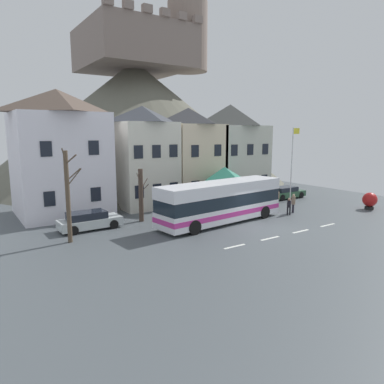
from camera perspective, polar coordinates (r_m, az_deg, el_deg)
name	(u,v)px	position (r m, az deg, el deg)	size (l,w,h in m)	color
ground_plane	(261,228)	(26.36, 11.06, -5.62)	(40.00, 60.00, 0.07)	#4A5055
townhouse_00	(60,153)	(31.32, -20.49, 5.89)	(6.91, 6.97, 10.23)	white
townhouse_01	(143,157)	(32.91, -7.83, 5.60)	(5.05, 5.20, 9.13)	silver
townhouse_02	(189,154)	(35.97, -0.56, 6.06)	(5.25, 6.26, 9.18)	beige
townhouse_03	(230,150)	(39.33, 6.08, 6.71)	(6.37, 6.56, 9.74)	beige
hilltop_castle	(136,119)	(51.98, -8.98, 11.56)	(41.67, 41.67, 24.38)	#626153
transit_bus	(221,202)	(26.88, 4.72, -1.66)	(10.94, 3.61, 3.12)	white
bus_shelter	(224,174)	(32.40, 5.21, 2.86)	(3.60, 3.60, 3.70)	#473D33
parked_car_00	(285,193)	(38.13, 14.77, -0.08)	(4.30, 1.86, 1.23)	#2E553A
parked_car_01	(89,221)	(26.15, -16.17, -4.43)	(4.36, 1.91, 1.30)	silver
parked_car_02	(244,198)	(34.21, 8.41, -0.95)	(4.45, 2.25, 1.22)	slate
pedestrian_00	(289,205)	(30.49, 15.31, -2.03)	(0.31, 0.31, 1.44)	black
pedestrian_01	(277,198)	(33.65, 13.56, -0.88)	(0.35, 0.35, 1.54)	#2D2D38
pedestrian_02	(262,201)	(32.22, 11.20, -1.44)	(0.39, 0.30, 1.46)	#38332D
pedestrian_03	(293,202)	(31.42, 15.96, -1.49)	(0.34, 0.34, 1.63)	#2D2D38
public_bench	(190,201)	(32.91, -0.24, -1.51)	(1.59, 0.48, 0.87)	brown
flagpole	(292,159)	(36.29, 15.82, 5.11)	(0.95, 0.10, 7.26)	silver
harbour_buoy	(370,200)	(35.34, 26.64, -1.17)	(1.26, 1.26, 1.51)	black
bare_tree_00	(68,195)	(23.01, -19.29, -0.52)	(1.37, 1.29, 5.92)	brown
bare_tree_01	(141,195)	(27.40, -8.20, -0.45)	(1.32, 1.31, 4.06)	#47382D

